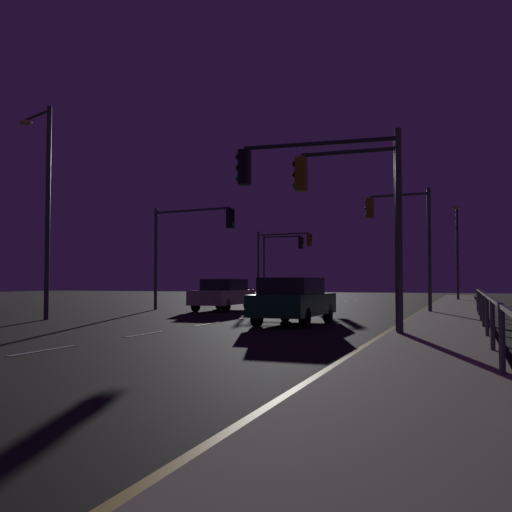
% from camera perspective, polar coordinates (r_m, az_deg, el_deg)
% --- Properties ---
extents(ground_plane, '(112.00, 112.00, 0.00)m').
position_cam_1_polar(ground_plane, '(23.74, -0.23, -6.04)').
color(ground_plane, black).
rests_on(ground_plane, ground).
extents(sidewalk_right, '(2.49, 77.00, 0.14)m').
position_cam_1_polar(sidewalk_right, '(22.27, 18.53, -5.95)').
color(sidewalk_right, gray).
rests_on(sidewalk_right, ground).
extents(lane_markings_center, '(0.14, 50.00, 0.01)m').
position_cam_1_polar(lane_markings_center, '(27.04, 2.36, -5.60)').
color(lane_markings_center, silver).
rests_on(lane_markings_center, ground).
extents(lane_edge_line, '(0.14, 53.00, 0.01)m').
position_cam_1_polar(lane_edge_line, '(27.34, 15.67, -5.48)').
color(lane_edge_line, gold).
rests_on(lane_edge_line, ground).
extents(car, '(1.94, 4.45, 1.57)m').
position_cam_1_polar(car, '(19.46, 3.75, -4.37)').
color(car, '#14592D').
rests_on(car, ground).
extents(car_oncoming, '(1.82, 4.40, 1.57)m').
position_cam_1_polar(car_oncoming, '(28.94, -3.29, -3.79)').
color(car_oncoming, beige).
rests_on(car_oncoming, ground).
extents(traffic_light_mid_left, '(2.94, 0.47, 5.47)m').
position_cam_1_polar(traffic_light_mid_left, '(26.75, 14.24, 2.87)').
color(traffic_light_mid_left, '#4C4C51').
rests_on(traffic_light_mid_left, sidewalk_right).
extents(traffic_light_mid_right, '(4.50, 0.53, 5.36)m').
position_cam_1_polar(traffic_light_mid_right, '(44.10, 2.55, 0.50)').
color(traffic_light_mid_right, '#4C4C51').
rests_on(traffic_light_mid_right, ground).
extents(traffic_light_far_right, '(2.93, 0.35, 5.05)m').
position_cam_1_polar(traffic_light_far_right, '(15.74, 9.32, 5.58)').
color(traffic_light_far_right, '#2D3033').
rests_on(traffic_light_far_right, sidewalk_right).
extents(traffic_light_overhead_east, '(4.78, 0.89, 5.28)m').
position_cam_1_polar(traffic_light_overhead_east, '(29.10, -6.63, 2.04)').
color(traffic_light_overhead_east, '#4C4C51').
rests_on(traffic_light_overhead_east, ground).
extents(traffic_light_near_right, '(4.43, 0.54, 5.21)m').
position_cam_1_polar(traffic_light_near_right, '(15.32, 6.67, 6.49)').
color(traffic_light_near_right, '#4C4C51').
rests_on(traffic_light_near_right, sidewalk_right).
extents(traffic_light_near_left, '(3.43, 0.44, 5.26)m').
position_cam_1_polar(traffic_light_near_left, '(45.34, 2.49, 0.26)').
color(traffic_light_near_left, '#4C4C51').
rests_on(traffic_light_near_left, ground).
extents(street_lamp_across_street, '(0.56, 1.48, 6.93)m').
position_cam_1_polar(street_lamp_across_street, '(44.82, 19.32, 1.21)').
color(street_lamp_across_street, '#4C4C51').
rests_on(street_lamp_across_street, sidewalk_right).
extents(street_lamp_median, '(2.17, 1.01, 8.16)m').
position_cam_1_polar(street_lamp_median, '(23.70, -20.32, 5.92)').
color(street_lamp_median, '#4C4C51').
rests_on(street_lamp_median, ground).
extents(barrier_fence, '(0.09, 24.26, 0.98)m').
position_cam_1_polar(barrier_fence, '(14.82, 21.93, -4.52)').
color(barrier_fence, '#59595E').
rests_on(barrier_fence, sidewalk_right).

